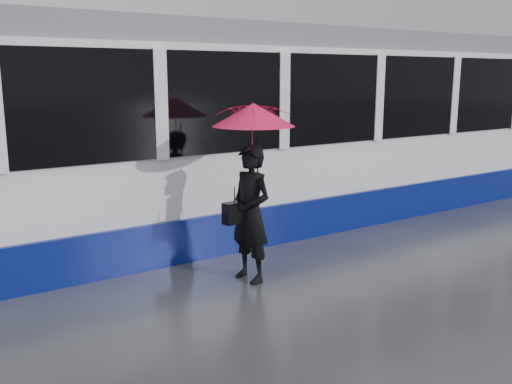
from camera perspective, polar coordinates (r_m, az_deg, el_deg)
ground at (r=6.88m, az=-5.43°, el=-10.45°), size 90.00×90.00×0.00m
rails at (r=9.03m, az=-13.12°, el=-5.22°), size 34.00×1.51×0.02m
tram at (r=8.95m, az=-9.79°, el=5.41°), size 26.00×2.56×3.35m
woman at (r=7.16m, az=-0.57°, el=-2.19°), size 0.51×0.69×1.74m
umbrella at (r=7.01m, az=-0.24°, el=6.12°), size 1.17×1.17×1.17m
handbag at (r=7.05m, az=-2.15°, el=-2.06°), size 0.33×0.18×0.45m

